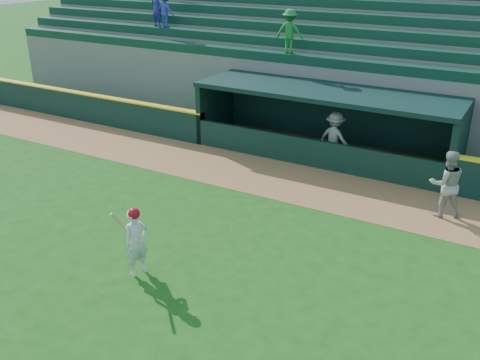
# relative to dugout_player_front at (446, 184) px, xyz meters

# --- Properties ---
(ground) EXTENTS (120.00, 120.00, 0.00)m
(ground) POSITION_rel_dugout_player_front_xyz_m (-4.77, -4.88, -0.98)
(ground) COLOR #184C13
(ground) RESTS_ON ground
(warning_track) EXTENTS (40.00, 3.00, 0.01)m
(warning_track) POSITION_rel_dugout_player_front_xyz_m (-4.77, 0.02, -0.97)
(warning_track) COLOR olive
(warning_track) RESTS_ON ground
(field_wall_left) EXTENTS (15.50, 0.30, 1.20)m
(field_wall_left) POSITION_rel_dugout_player_front_xyz_m (-17.02, 1.67, -0.38)
(field_wall_left) COLOR black
(field_wall_left) RESTS_ON ground
(wall_stripe_left) EXTENTS (15.50, 0.32, 0.06)m
(wall_stripe_left) POSITION_rel_dugout_player_front_xyz_m (-17.02, 1.67, 0.25)
(wall_stripe_left) COLOR yellow
(wall_stripe_left) RESTS_ON field_wall_left
(dugout_player_front) EXTENTS (1.18, 1.09, 1.96)m
(dugout_player_front) POSITION_rel_dugout_player_front_xyz_m (0.00, 0.00, 0.00)
(dugout_player_front) COLOR #9A9A95
(dugout_player_front) RESTS_ON ground
(dugout_player_inside) EXTENTS (1.33, 0.96, 1.86)m
(dugout_player_inside) POSITION_rel_dugout_player_front_xyz_m (-4.16, 2.33, -0.05)
(dugout_player_inside) COLOR #9A9A95
(dugout_player_inside) RESTS_ON ground
(dugout) EXTENTS (9.40, 2.80, 2.46)m
(dugout) POSITION_rel_dugout_player_front_xyz_m (-4.77, 3.12, 0.38)
(dugout) COLOR slate
(dugout) RESTS_ON ground
(stands) EXTENTS (34.50, 6.31, 7.51)m
(stands) POSITION_rel_dugout_player_front_xyz_m (-4.76, 7.69, 1.42)
(stands) COLOR slate
(stands) RESTS_ON ground
(batter_at_plate) EXTENTS (0.58, 0.81, 1.71)m
(batter_at_plate) POSITION_rel_dugout_player_front_xyz_m (-5.59, -6.63, -0.12)
(batter_at_plate) COLOR silver
(batter_at_plate) RESTS_ON ground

